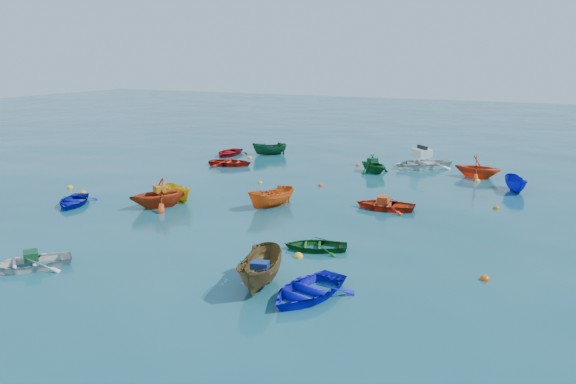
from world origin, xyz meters
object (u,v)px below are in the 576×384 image
at_px(dinghy_white_near, 29,268).
at_px(dinghy_blue_sw, 73,205).
at_px(dinghy_blue_se, 307,297).
at_px(motorboat_white, 421,167).

bearing_deg(dinghy_white_near, dinghy_blue_sw, 164.93).
bearing_deg(dinghy_blue_sw, dinghy_white_near, -82.22).
relative_size(dinghy_white_near, dinghy_blue_se, 0.90).
xyz_separation_m(dinghy_blue_sw, dinghy_blue_se, (16.11, -5.24, 0.00)).
height_order(dinghy_blue_sw, motorboat_white, motorboat_white).
height_order(dinghy_blue_sw, dinghy_blue_se, dinghy_blue_se).
bearing_deg(dinghy_blue_sw, motorboat_white, 22.91).
xyz_separation_m(dinghy_white_near, dinghy_blue_se, (10.53, 2.24, 0.00)).
bearing_deg(motorboat_white, dinghy_white_near, -64.44).
relative_size(dinghy_blue_sw, motorboat_white, 0.68).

